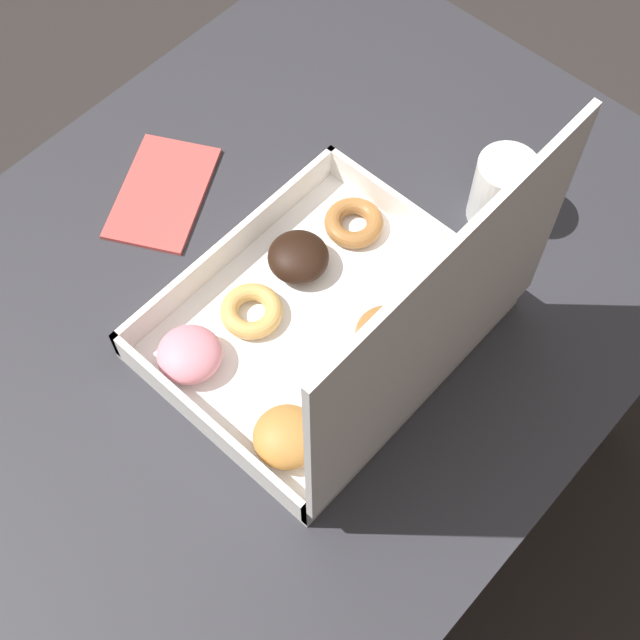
# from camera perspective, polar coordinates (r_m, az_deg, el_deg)

# --- Properties ---
(ground_plane) EXTENTS (8.00, 8.00, 0.00)m
(ground_plane) POSITION_cam_1_polar(r_m,az_deg,el_deg) (1.69, -2.74, -11.60)
(ground_plane) COLOR #2D2826
(dining_table) EXTENTS (1.15, 0.78, 0.70)m
(dining_table) POSITION_cam_1_polar(r_m,az_deg,el_deg) (1.13, -4.01, -2.32)
(dining_table) COLOR #2D2D33
(dining_table) RESTS_ON ground_plane
(donut_box) EXTENTS (0.37, 0.30, 0.35)m
(donut_box) POSITION_cam_1_polar(r_m,az_deg,el_deg) (0.96, 1.39, -0.36)
(donut_box) COLOR white
(donut_box) RESTS_ON dining_table
(coffee_mug) EXTENTS (0.07, 0.07, 0.10)m
(coffee_mug) POSITION_cam_1_polar(r_m,az_deg,el_deg) (1.11, 11.59, 8.19)
(coffee_mug) COLOR white
(coffee_mug) RESTS_ON dining_table
(paper_napkin) EXTENTS (0.20, 0.17, 0.01)m
(paper_napkin) POSITION_cam_1_polar(r_m,az_deg,el_deg) (1.16, -10.04, 8.03)
(paper_napkin) COLOR #CC4C47
(paper_napkin) RESTS_ON dining_table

